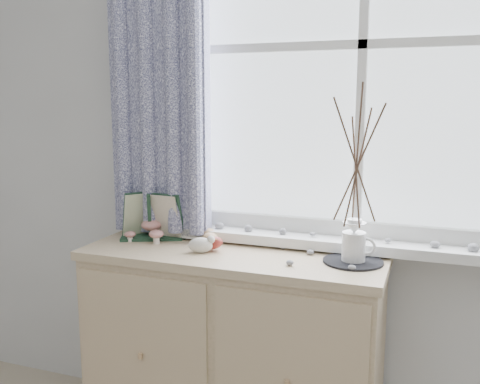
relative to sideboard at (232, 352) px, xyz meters
The scene contains 8 objects.
sideboard is the anchor object (origin of this frame).
botanical_book 0.66m from the sideboard, behind, with size 0.30×0.13×0.21m, color #1B3926, non-canonical shape.
toadstool_cluster 0.62m from the sideboard, behind, with size 0.18×0.15×0.08m.
wooden_eggs 0.47m from the sideboard, 155.30° to the left, with size 0.14×0.18×0.08m.
songbird_figurine 0.47m from the sideboard, 154.86° to the right, with size 0.13×0.06×0.07m, color silver, non-canonical shape.
crocheted_doily 0.64m from the sideboard, ahead, with size 0.22×0.22×0.01m, color black.
twig_pitcher 0.93m from the sideboard, ahead, with size 0.27×0.27×0.66m.
sideboard_pebbles 0.53m from the sideboard, ahead, with size 0.33×0.23×0.02m.
Camera 1 is at (0.58, -0.15, 1.44)m, focal length 40.00 mm.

